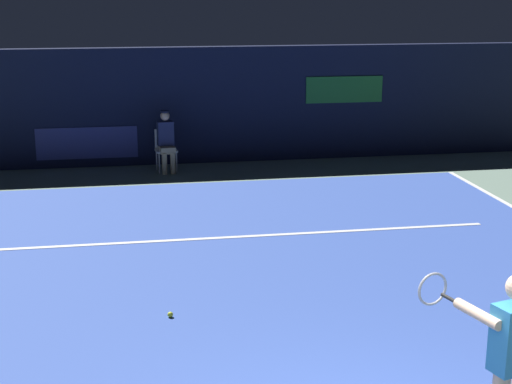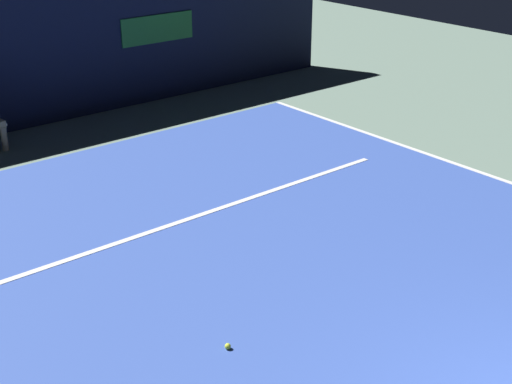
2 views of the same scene
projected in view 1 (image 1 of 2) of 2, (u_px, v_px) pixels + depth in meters
The scene contains 7 objects.
ground_plane at pixel (274, 281), 10.54m from camera, with size 30.73×30.73×0.00m, color slate.
court_surface at pixel (274, 281), 10.54m from camera, with size 10.05×11.20×0.01m, color #3856B2.
line_service at pixel (250, 236), 12.41m from camera, with size 7.84×0.10×0.01m, color white.
back_wall at pixel (209, 105), 17.49m from camera, with size 15.55×0.33×2.60m.
tennis_player at pixel (510, 361), 6.18m from camera, with size 0.80×0.92×1.73m.
line_judge_on_chair at pixel (166, 140), 16.65m from camera, with size 0.48×0.56×1.32m.
tennis_ball at pixel (170, 315), 9.36m from camera, with size 0.07×0.07×0.07m, color #CCE033.
Camera 1 is at (-1.93, -5.09, 3.86)m, focal length 54.52 mm.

